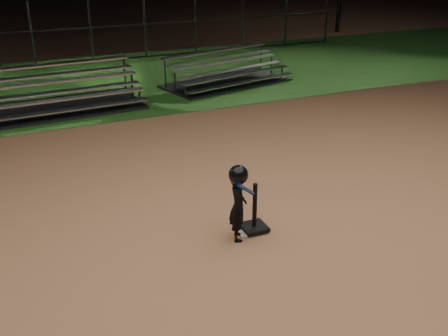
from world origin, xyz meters
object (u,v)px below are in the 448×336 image
(child_batter, at_px, (238,201))
(bleacher_left, at_px, (54,102))
(batting_tee, at_px, (254,221))
(bleacher_right, at_px, (227,78))
(home_plate, at_px, (249,228))

(child_batter, relative_size, bleacher_left, 0.26)
(batting_tee, height_order, bleacher_left, bleacher_left)
(bleacher_left, height_order, bleacher_right, bleacher_left)
(bleacher_left, bearing_deg, batting_tee, -78.39)
(bleacher_left, relative_size, bleacher_right, 1.09)
(home_plate, height_order, child_batter, child_batter)
(child_batter, xyz_separation_m, bleacher_left, (-1.75, 7.76, -0.42))
(batting_tee, xyz_separation_m, bleacher_right, (3.19, 8.33, 0.03))
(bleacher_left, bearing_deg, home_plate, -78.66)
(home_plate, bearing_deg, child_batter, -147.42)
(bleacher_right, bearing_deg, batting_tee, -124.40)
(child_batter, distance_m, bleacher_right, 9.16)
(home_plate, distance_m, child_batter, 0.72)
(batting_tee, relative_size, child_batter, 0.65)
(batting_tee, bearing_deg, home_plate, 130.71)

